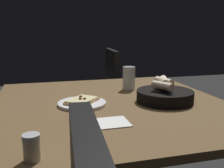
% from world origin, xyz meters
% --- Properties ---
extents(dining_table, '(1.10, 1.16, 0.70)m').
position_xyz_m(dining_table, '(0.00, 0.00, 0.65)').
color(dining_table, brown).
rests_on(dining_table, ground).
extents(pizza_plate, '(0.23, 0.23, 0.04)m').
position_xyz_m(pizza_plate, '(0.14, 0.01, 0.71)').
color(pizza_plate, white).
rests_on(pizza_plate, dining_table).
extents(bread_basket, '(0.27, 0.27, 0.12)m').
position_xyz_m(bread_basket, '(-0.25, 0.06, 0.74)').
color(bread_basket, black).
rests_on(bread_basket, dining_table).
extents(beer_glass, '(0.07, 0.07, 0.13)m').
position_xyz_m(beer_glass, '(-0.17, -0.24, 0.76)').
color(beer_glass, silver).
rests_on(beer_glass, dining_table).
extents(pepper_shaker, '(0.05, 0.05, 0.08)m').
position_xyz_m(pepper_shaker, '(0.36, 0.50, 0.74)').
color(pepper_shaker, '#BFB299').
rests_on(pepper_shaker, dining_table).
extents(napkin, '(0.16, 0.12, 0.00)m').
position_xyz_m(napkin, '(0.09, 0.28, 0.71)').
color(napkin, white).
rests_on(napkin, dining_table).
extents(chair_far, '(0.47, 0.47, 0.88)m').
position_xyz_m(chair_far, '(-0.15, -0.98, 0.51)').
color(chair_far, black).
rests_on(chair_far, ground).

